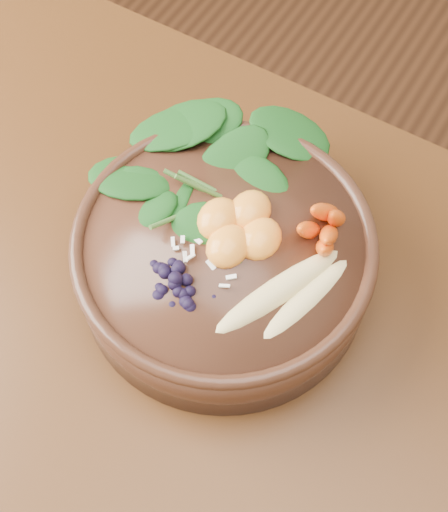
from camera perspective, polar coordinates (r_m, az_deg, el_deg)
The scene contains 7 objects.
stoneware_bowl at distance 0.76m, azimuth -0.00°, elevation -0.37°, with size 0.31×0.31×0.08m, color #3E2114.
kale_heap at distance 0.75m, azimuth 0.92°, elevation 7.48°, with size 0.21×0.18×0.05m, color #134E13, non-canonical shape.
carrot_cluster at distance 0.71m, azimuth 8.15°, elevation 4.39°, with size 0.07×0.07×0.09m, color #FF5913, non-canonical shape.
banana_halves at distance 0.69m, azimuth 5.59°, elevation -2.51°, with size 0.11×0.17×0.03m.
mandarin_cluster at distance 0.72m, azimuth 1.23°, elevation 2.80°, with size 0.09×0.10×0.03m, color orange, non-canonical shape.
blueberry_pile at distance 0.68m, azimuth -3.69°, elevation -1.28°, with size 0.15×0.11×0.04m, color black, non-canonical shape.
coconut_flakes at distance 0.71m, azimuth -1.12°, elevation 0.27°, with size 0.10×0.08×0.01m, color white, non-canonical shape.
Camera 1 is at (-0.10, -0.17, 1.46)m, focal length 50.00 mm.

